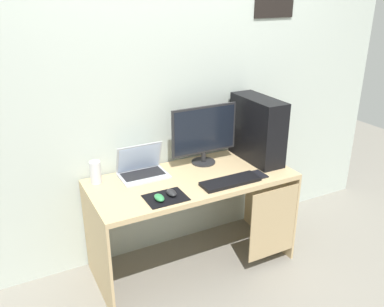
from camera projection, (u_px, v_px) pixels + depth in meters
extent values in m
plane|color=gray|center=(192.00, 262.00, 3.12)|extent=(8.00, 8.00, 0.00)
cube|color=beige|center=(169.00, 86.00, 2.92)|extent=(4.00, 0.04, 2.60)
cube|color=black|center=(275.00, 0.00, 3.06)|extent=(0.36, 0.01, 0.26)
cube|color=tan|center=(192.00, 179.00, 2.85)|extent=(1.44, 0.65, 0.03)
cube|color=tan|center=(97.00, 250.00, 2.68)|extent=(0.02, 0.65, 0.69)
cube|color=tan|center=(269.00, 202.00, 3.29)|extent=(0.02, 0.65, 0.69)
cube|color=tan|center=(273.00, 223.00, 2.93)|extent=(0.40, 0.01, 0.55)
cube|color=black|center=(257.00, 129.00, 3.05)|extent=(0.19, 0.49, 0.49)
cylinder|color=#232326|center=(203.00, 162.00, 3.08)|extent=(0.18, 0.18, 0.01)
cylinder|color=#232326|center=(203.00, 157.00, 3.06)|extent=(0.04, 0.04, 0.08)
cube|color=#232326|center=(204.00, 130.00, 2.97)|extent=(0.52, 0.02, 0.36)
cube|color=black|center=(205.00, 130.00, 2.96)|extent=(0.49, 0.00, 0.33)
cube|color=#B7BCC6|center=(144.00, 176.00, 2.85)|extent=(0.33, 0.23, 0.01)
cube|color=black|center=(143.00, 174.00, 2.86)|extent=(0.29, 0.15, 0.00)
cube|color=#B7BCC6|center=(139.00, 157.00, 2.87)|extent=(0.33, 0.08, 0.21)
cube|color=#ADC1E5|center=(139.00, 158.00, 2.87)|extent=(0.31, 0.07, 0.19)
cylinder|color=silver|center=(96.00, 172.00, 2.73)|extent=(0.08, 0.08, 0.16)
cube|color=black|center=(230.00, 181.00, 2.75)|extent=(0.42, 0.14, 0.02)
cube|color=black|center=(166.00, 198.00, 2.56)|extent=(0.26, 0.20, 0.00)
ellipsoid|color=#232326|center=(171.00, 193.00, 2.58)|extent=(0.06, 0.10, 0.03)
ellipsoid|color=#338C4C|center=(159.00, 198.00, 2.52)|extent=(0.06, 0.10, 0.03)
cube|color=black|center=(259.00, 174.00, 2.87)|extent=(0.07, 0.13, 0.01)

